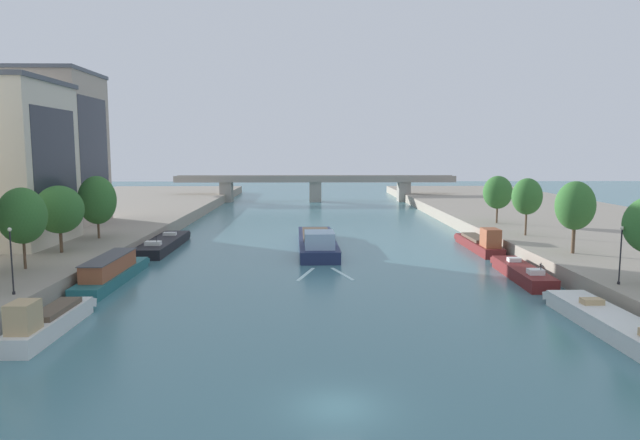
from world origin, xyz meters
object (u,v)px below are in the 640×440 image
at_px(tree_right_end_of_row, 575,206).
at_px(lamppost_right_bank, 621,253).
at_px(moored_boat_left_near, 112,271).
at_px(tree_right_second, 527,197).
at_px(barge_midriver, 317,242).
at_px(lamppost_left_bank, 11,258).
at_px(moored_boat_left_end, 164,244).
at_px(tree_left_end_of_row, 97,200).
at_px(tree_right_by_lamp, 498,192).
at_px(tree_left_third, 22,216).
at_px(moored_boat_right_lone, 614,325).
at_px(moored_boat_right_downstream, 522,272).
at_px(tree_left_second, 59,210).
at_px(bridge_far, 315,185).
at_px(moored_boat_left_lone, 48,321).
at_px(moored_boat_right_near, 480,243).

xyz_separation_m(tree_right_end_of_row, lamppost_right_bank, (-2.60, -13.34, -2.31)).
bearing_deg(moored_boat_left_near, lamppost_right_bank, -12.10).
distance_m(moored_boat_left_near, tree_right_second, 47.79).
distance_m(barge_midriver, lamppost_left_bank, 36.39).
bearing_deg(moored_boat_left_end, tree_left_end_of_row, -153.22).
xyz_separation_m(tree_right_second, lamppost_left_bank, (-47.56, -27.81, -2.09)).
bearing_deg(lamppost_left_bank, moored_boat_left_near, 74.91).
relative_size(barge_midriver, moored_boat_left_end, 1.31).
xyz_separation_m(moored_boat_left_end, lamppost_left_bank, (-3.09, -29.76, 3.88)).
relative_size(tree_right_by_lamp, lamppost_left_bank, 1.39).
relative_size(moored_boat_left_near, tree_left_third, 2.16).
xyz_separation_m(moored_boat_left_end, moored_boat_right_lone, (38.40, -33.76, 0.01)).
distance_m(barge_midriver, tree_right_end_of_row, 29.23).
height_order(moored_boat_left_near, tree_left_third, tree_left_third).
height_order(tree_left_third, tree_right_by_lamp, tree_left_third).
relative_size(moored_boat_right_lone, tree_left_third, 2.22).
height_order(moored_boat_right_lone, tree_left_third, tree_left_third).
bearing_deg(lamppost_right_bank, moored_boat_left_end, 146.85).
bearing_deg(tree_left_end_of_row, tree_right_second, 1.60).
xyz_separation_m(moored_boat_right_downstream, tree_left_end_of_row, (-44.98, 14.08, 5.72)).
bearing_deg(barge_midriver, tree_right_by_lamp, 23.11).
distance_m(barge_midriver, tree_left_second, 29.04).
bearing_deg(moored_boat_right_downstream, moored_boat_right_lone, -89.61).
relative_size(moored_boat_right_downstream, tree_left_second, 1.87).
bearing_deg(moored_boat_left_near, tree_left_second, 141.03).
xyz_separation_m(lamppost_left_bank, bridge_far, (22.57, 94.90, -0.48)).
distance_m(tree_right_by_lamp, lamppost_right_bank, 37.48).
bearing_deg(tree_right_by_lamp, moored_boat_left_lone, -135.48).
xyz_separation_m(moored_boat_left_end, moored_boat_right_near, (38.90, -2.07, 0.33)).
xyz_separation_m(moored_boat_left_near, tree_left_end_of_row, (-6.65, 15.06, 5.27)).
height_order(tree_right_end_of_row, bridge_far, tree_right_end_of_row).
distance_m(moored_boat_left_near, tree_right_by_lamp, 53.30).
bearing_deg(moored_boat_left_lone, tree_left_second, 111.03).
height_order(moored_boat_right_near, lamppost_right_bank, lamppost_right_bank).
bearing_deg(bridge_far, lamppost_right_bank, -76.31).
height_order(barge_midriver, moored_boat_left_near, barge_midriver).
bearing_deg(moored_boat_right_lone, moored_boat_right_near, 89.10).
distance_m(moored_boat_left_near, moored_boat_right_downstream, 38.35).
height_order(barge_midriver, moored_boat_right_lone, barge_midriver).
bearing_deg(lamppost_left_bank, moored_boat_right_lone, -5.51).
bearing_deg(tree_right_by_lamp, moored_boat_left_near, -147.75).
relative_size(tree_left_second, tree_right_by_lamp, 1.01).
bearing_deg(tree_left_third, tree_right_end_of_row, 7.42).
bearing_deg(moored_boat_right_near, moored_boat_left_lone, -140.57).
relative_size(moored_boat_left_lone, moored_boat_left_near, 0.71).
bearing_deg(tree_left_third, moored_boat_right_lone, -16.04).
xyz_separation_m(moored_boat_right_near, tree_right_second, (5.57, 0.13, 5.64)).
bearing_deg(moored_boat_left_near, barge_midriver, 42.18).
relative_size(tree_right_end_of_row, lamppost_left_bank, 1.50).
height_order(tree_right_second, lamppost_right_bank, tree_right_second).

